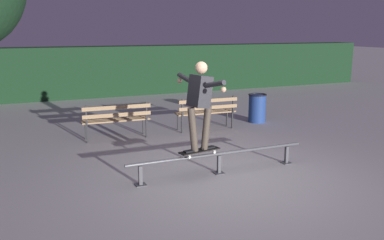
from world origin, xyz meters
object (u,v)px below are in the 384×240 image
(park_bench_leftmost, at_px, (116,117))
(park_bench_left_center, at_px, (207,110))
(grind_rail, at_px, (219,157))
(skateboarder, at_px, (200,99))
(trash_can, at_px, (257,108))
(skateboard, at_px, (200,151))

(park_bench_leftmost, xyz_separation_m, park_bench_left_center, (2.36, 0.00, 0.00))
(grind_rail, xyz_separation_m, skateboarder, (-0.39, 0.00, 1.11))
(park_bench_leftmost, height_order, trash_can, park_bench_leftmost)
(skateboard, height_order, skateboarder, skateboarder)
(skateboard, bearing_deg, park_bench_left_center, 62.90)
(park_bench_leftmost, bearing_deg, trash_can, 4.22)
(grind_rail, height_order, trash_can, trash_can)
(grind_rail, bearing_deg, park_bench_leftmost, 111.15)
(park_bench_leftmost, distance_m, park_bench_left_center, 2.36)
(grind_rail, relative_size, skateboard, 4.33)
(skateboard, xyz_separation_m, skateboarder, (0.00, 0.00, 0.94))
(park_bench_left_center, relative_size, trash_can, 2.02)
(grind_rail, height_order, park_bench_leftmost, park_bench_leftmost)
(park_bench_left_center, bearing_deg, skateboard, -117.10)
(grind_rail, relative_size, park_bench_leftmost, 2.15)
(skateboarder, relative_size, park_bench_leftmost, 0.96)
(skateboard, xyz_separation_m, park_bench_left_center, (1.56, 3.06, 0.06))
(park_bench_left_center, bearing_deg, trash_can, 9.94)
(grind_rail, bearing_deg, skateboard, 180.00)
(skateboard, relative_size, park_bench_left_center, 0.50)
(grind_rail, distance_m, skateboard, 0.43)
(skateboarder, height_order, trash_can, skateboarder)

